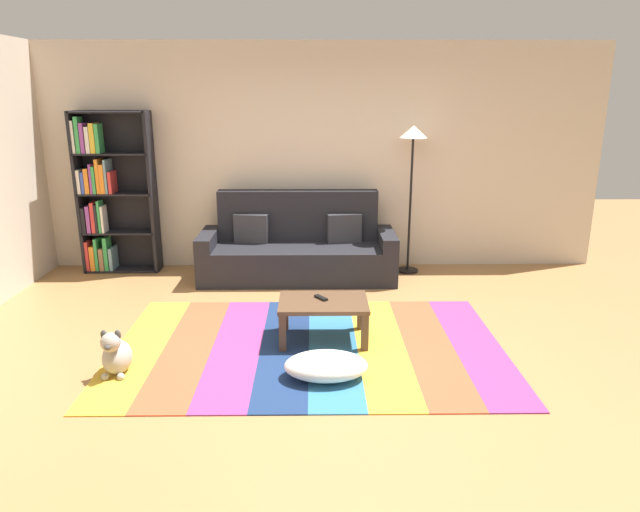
{
  "coord_description": "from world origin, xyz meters",
  "views": [
    {
      "loc": [
        -0.11,
        -4.49,
        2.14
      ],
      "look_at": [
        -0.04,
        0.65,
        0.65
      ],
      "focal_mm": 32.16,
      "sensor_mm": 36.0,
      "label": 1
    }
  ],
  "objects_px": {
    "bookshelf": "(107,195)",
    "tv_remote": "(321,298)",
    "dog": "(116,355)",
    "standing_lamp": "(413,151)",
    "couch": "(298,249)",
    "pouf": "(326,366)",
    "coffee_table": "(323,307)"
  },
  "relations": [
    {
      "from": "bookshelf",
      "to": "tv_remote",
      "type": "height_order",
      "value": "bookshelf"
    },
    {
      "from": "dog",
      "to": "tv_remote",
      "type": "bearing_deg",
      "value": 22.37
    },
    {
      "from": "dog",
      "to": "standing_lamp",
      "type": "xyz_separation_m",
      "value": [
        2.7,
        2.62,
        1.3
      ]
    },
    {
      "from": "dog",
      "to": "standing_lamp",
      "type": "height_order",
      "value": "standing_lamp"
    },
    {
      "from": "couch",
      "to": "bookshelf",
      "type": "bearing_deg",
      "value": 172.91
    },
    {
      "from": "couch",
      "to": "pouf",
      "type": "xyz_separation_m",
      "value": [
        0.28,
        -2.53,
        -0.23
      ]
    },
    {
      "from": "bookshelf",
      "to": "standing_lamp",
      "type": "xyz_separation_m",
      "value": [
        3.61,
        -0.09,
        0.52
      ]
    },
    {
      "from": "couch",
      "to": "dog",
      "type": "bearing_deg",
      "value": -119.14
    },
    {
      "from": "bookshelf",
      "to": "tv_remote",
      "type": "bearing_deg",
      "value": -39.12
    },
    {
      "from": "couch",
      "to": "coffee_table",
      "type": "height_order",
      "value": "couch"
    },
    {
      "from": "coffee_table",
      "to": "pouf",
      "type": "xyz_separation_m",
      "value": [
        0.01,
        -0.71,
        -0.2
      ]
    },
    {
      "from": "bookshelf",
      "to": "tv_remote",
      "type": "distance_m",
      "value": 3.3
    },
    {
      "from": "pouf",
      "to": "standing_lamp",
      "type": "xyz_separation_m",
      "value": [
        1.06,
        2.72,
        1.36
      ]
    },
    {
      "from": "pouf",
      "to": "tv_remote",
      "type": "height_order",
      "value": "tv_remote"
    },
    {
      "from": "coffee_table",
      "to": "tv_remote",
      "type": "relative_size",
      "value": 5.18
    },
    {
      "from": "pouf",
      "to": "dog",
      "type": "bearing_deg",
      "value": 176.46
    },
    {
      "from": "couch",
      "to": "coffee_table",
      "type": "xyz_separation_m",
      "value": [
        0.27,
        -1.82,
        -0.03
      ]
    },
    {
      "from": "coffee_table",
      "to": "dog",
      "type": "distance_m",
      "value": 1.74
    },
    {
      "from": "couch",
      "to": "bookshelf",
      "type": "xyz_separation_m",
      "value": [
        -2.27,
        0.28,
        0.61
      ]
    },
    {
      "from": "dog",
      "to": "standing_lamp",
      "type": "distance_m",
      "value": 3.98
    },
    {
      "from": "couch",
      "to": "bookshelf",
      "type": "relative_size",
      "value": 1.18
    },
    {
      "from": "couch",
      "to": "standing_lamp",
      "type": "height_order",
      "value": "standing_lamp"
    },
    {
      "from": "standing_lamp",
      "to": "couch",
      "type": "bearing_deg",
      "value": -171.78
    },
    {
      "from": "pouf",
      "to": "standing_lamp",
      "type": "bearing_deg",
      "value": 68.7
    },
    {
      "from": "pouf",
      "to": "dog",
      "type": "height_order",
      "value": "dog"
    },
    {
      "from": "bookshelf",
      "to": "coffee_table",
      "type": "height_order",
      "value": "bookshelf"
    },
    {
      "from": "standing_lamp",
      "to": "coffee_table",
      "type": "bearing_deg",
      "value": -118.05
    },
    {
      "from": "coffee_table",
      "to": "standing_lamp",
      "type": "height_order",
      "value": "standing_lamp"
    },
    {
      "from": "coffee_table",
      "to": "pouf",
      "type": "bearing_deg",
      "value": -89.31
    },
    {
      "from": "couch",
      "to": "pouf",
      "type": "bearing_deg",
      "value": -83.73
    },
    {
      "from": "pouf",
      "to": "dog",
      "type": "distance_m",
      "value": 1.64
    },
    {
      "from": "couch",
      "to": "standing_lamp",
      "type": "xyz_separation_m",
      "value": [
        1.34,
        0.19,
        1.13
      ]
    }
  ]
}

